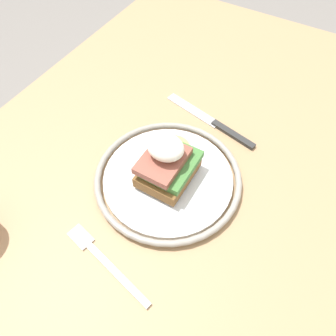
% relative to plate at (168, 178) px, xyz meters
% --- Properties ---
extents(ground_plane, '(6.00, 6.00, 0.00)m').
position_rel_plate_xyz_m(ground_plane, '(0.01, 0.01, -0.77)').
color(ground_plane, gray).
extents(dining_table, '(1.11, 0.71, 0.76)m').
position_rel_plate_xyz_m(dining_table, '(0.01, 0.01, -0.13)').
color(dining_table, tan).
rests_on(dining_table, ground_plane).
extents(plate, '(0.23, 0.23, 0.02)m').
position_rel_plate_xyz_m(plate, '(0.00, 0.00, 0.00)').
color(plate, silver).
rests_on(plate, dining_table).
extents(sandwich, '(0.13, 0.08, 0.08)m').
position_rel_plate_xyz_m(sandwich, '(0.00, 0.00, 0.04)').
color(sandwich, brown).
rests_on(sandwich, plate).
extents(fork, '(0.05, 0.16, 0.00)m').
position_rel_plate_xyz_m(fork, '(-0.16, 0.01, -0.01)').
color(fork, silver).
rests_on(fork, dining_table).
extents(knife, '(0.06, 0.19, 0.01)m').
position_rel_plate_xyz_m(knife, '(0.15, -0.01, -0.01)').
color(knife, '#2D2D2D').
rests_on(knife, dining_table).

